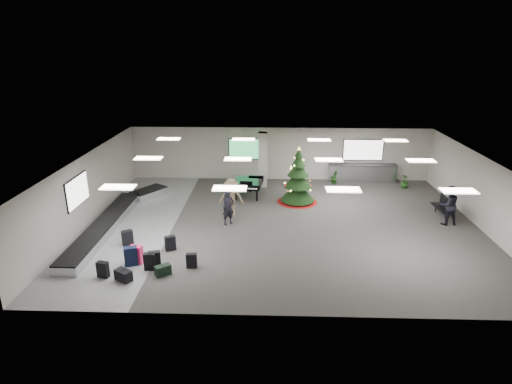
{
  "coord_description": "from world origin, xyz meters",
  "views": [
    {
      "loc": [
        -0.59,
        -18.26,
        8.05
      ],
      "look_at": [
        -1.24,
        1.0,
        1.25
      ],
      "focal_mm": 30.0,
      "sensor_mm": 36.0,
      "label": 1
    }
  ],
  "objects_px": {
    "bench": "(444,206)",
    "traveler_b": "(231,197)",
    "baggage_carousel": "(114,219)",
    "potted_plant_right": "(405,181)",
    "potted_plant_left": "(335,178)",
    "christmas_tree": "(298,183)",
    "grand_piano": "(248,183)",
    "traveler_a": "(228,208)",
    "pink_suitcase": "(136,255)",
    "traveler_bench": "(449,205)",
    "service_counter": "(362,173)"
  },
  "relations": [
    {
      "from": "traveler_b",
      "to": "service_counter",
      "type": "bearing_deg",
      "value": 38.58
    },
    {
      "from": "traveler_b",
      "to": "potted_plant_right",
      "type": "distance_m",
      "value": 10.69
    },
    {
      "from": "grand_piano",
      "to": "traveler_bench",
      "type": "relative_size",
      "value": 1.07
    },
    {
      "from": "baggage_carousel",
      "to": "christmas_tree",
      "type": "height_order",
      "value": "christmas_tree"
    },
    {
      "from": "baggage_carousel",
      "to": "bench",
      "type": "height_order",
      "value": "bench"
    },
    {
      "from": "baggage_carousel",
      "to": "potted_plant_left",
      "type": "xyz_separation_m",
      "value": [
        11.13,
        6.26,
        0.16
      ]
    },
    {
      "from": "grand_piano",
      "to": "potted_plant_left",
      "type": "relative_size",
      "value": 2.73
    },
    {
      "from": "traveler_bench",
      "to": "pink_suitcase",
      "type": "bearing_deg",
      "value": 9.82
    },
    {
      "from": "grand_piano",
      "to": "potted_plant_left",
      "type": "height_order",
      "value": "grand_piano"
    },
    {
      "from": "traveler_a",
      "to": "potted_plant_right",
      "type": "xyz_separation_m",
      "value": [
        9.74,
        5.55,
        -0.42
      ]
    },
    {
      "from": "service_counter",
      "to": "potted_plant_left",
      "type": "bearing_deg",
      "value": -164.4
    },
    {
      "from": "potted_plant_left",
      "to": "potted_plant_right",
      "type": "relative_size",
      "value": 0.92
    },
    {
      "from": "pink_suitcase",
      "to": "traveler_a",
      "type": "xyz_separation_m",
      "value": [
        3.16,
        3.85,
        0.45
      ]
    },
    {
      "from": "pink_suitcase",
      "to": "traveler_b",
      "type": "xyz_separation_m",
      "value": [
        3.21,
        4.9,
        0.58
      ]
    },
    {
      "from": "traveler_a",
      "to": "traveler_b",
      "type": "bearing_deg",
      "value": 51.97
    },
    {
      "from": "baggage_carousel",
      "to": "christmas_tree",
      "type": "distance_m",
      "value": 9.31
    },
    {
      "from": "baggage_carousel",
      "to": "traveler_b",
      "type": "height_order",
      "value": "traveler_b"
    },
    {
      "from": "baggage_carousel",
      "to": "grand_piano",
      "type": "distance_m",
      "value": 7.22
    },
    {
      "from": "traveler_a",
      "to": "service_counter",
      "type": "bearing_deg",
      "value": 6.34
    },
    {
      "from": "baggage_carousel",
      "to": "potted_plant_right",
      "type": "bearing_deg",
      "value": 20.45
    },
    {
      "from": "baggage_carousel",
      "to": "bench",
      "type": "distance_m",
      "value": 15.78
    },
    {
      "from": "bench",
      "to": "traveler_a",
      "type": "bearing_deg",
      "value": -175.83
    },
    {
      "from": "baggage_carousel",
      "to": "pink_suitcase",
      "type": "height_order",
      "value": "pink_suitcase"
    },
    {
      "from": "potted_plant_left",
      "to": "baggage_carousel",
      "type": "bearing_deg",
      "value": -150.66
    },
    {
      "from": "bench",
      "to": "traveler_b",
      "type": "relative_size",
      "value": 0.8
    },
    {
      "from": "christmas_tree",
      "to": "bench",
      "type": "height_order",
      "value": "christmas_tree"
    },
    {
      "from": "potted_plant_left",
      "to": "traveler_bench",
      "type": "bearing_deg",
      "value": -53.2
    },
    {
      "from": "pink_suitcase",
      "to": "traveler_b",
      "type": "relative_size",
      "value": 0.4
    },
    {
      "from": "christmas_tree",
      "to": "grand_piano",
      "type": "height_order",
      "value": "christmas_tree"
    },
    {
      "from": "bench",
      "to": "traveler_b",
      "type": "height_order",
      "value": "traveler_b"
    },
    {
      "from": "bench",
      "to": "potted_plant_right",
      "type": "relative_size",
      "value": 1.87
    },
    {
      "from": "traveler_b",
      "to": "potted_plant_left",
      "type": "height_order",
      "value": "traveler_b"
    },
    {
      "from": "pink_suitcase",
      "to": "traveler_bench",
      "type": "relative_size",
      "value": 0.4
    },
    {
      "from": "christmas_tree",
      "to": "traveler_bench",
      "type": "height_order",
      "value": "christmas_tree"
    },
    {
      "from": "christmas_tree",
      "to": "potted_plant_right",
      "type": "distance_m",
      "value": 6.86
    },
    {
      "from": "traveler_b",
      "to": "potted_plant_right",
      "type": "height_order",
      "value": "traveler_b"
    },
    {
      "from": "traveler_b",
      "to": "potted_plant_right",
      "type": "bearing_deg",
      "value": 26.48
    },
    {
      "from": "grand_piano",
      "to": "potted_plant_right",
      "type": "height_order",
      "value": "grand_piano"
    },
    {
      "from": "grand_piano",
      "to": "traveler_a",
      "type": "height_order",
      "value": "traveler_a"
    },
    {
      "from": "bench",
      "to": "potted_plant_left",
      "type": "distance_m",
      "value": 6.68
    },
    {
      "from": "grand_piano",
      "to": "potted_plant_right",
      "type": "xyz_separation_m",
      "value": [
        9.02,
        1.78,
        -0.37
      ]
    },
    {
      "from": "baggage_carousel",
      "to": "potted_plant_right",
      "type": "relative_size",
      "value": 11.98
    },
    {
      "from": "baggage_carousel",
      "to": "potted_plant_left",
      "type": "bearing_deg",
      "value": 29.34
    },
    {
      "from": "traveler_a",
      "to": "bench",
      "type": "bearing_deg",
      "value": -28.05
    },
    {
      "from": "service_counter",
      "to": "traveler_bench",
      "type": "height_order",
      "value": "traveler_bench"
    },
    {
      "from": "service_counter",
      "to": "christmas_tree",
      "type": "xyz_separation_m",
      "value": [
        -4.11,
        -3.61,
        0.49
      ]
    },
    {
      "from": "bench",
      "to": "traveler_b",
      "type": "bearing_deg",
      "value": 178.4
    },
    {
      "from": "traveler_b",
      "to": "christmas_tree",
      "type": "bearing_deg",
      "value": 32.53
    },
    {
      "from": "pink_suitcase",
      "to": "potted_plant_right",
      "type": "distance_m",
      "value": 15.95
    },
    {
      "from": "baggage_carousel",
      "to": "christmas_tree",
      "type": "bearing_deg",
      "value": 19.71
    }
  ]
}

